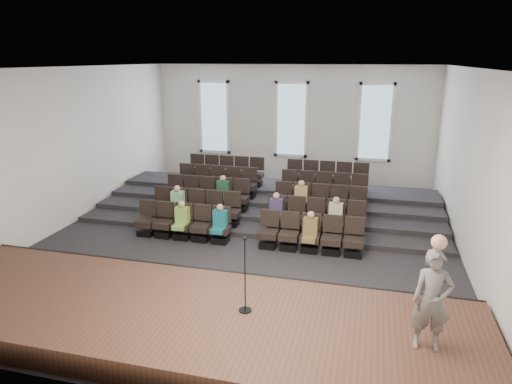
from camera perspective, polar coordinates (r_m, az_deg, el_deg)
ground at (r=13.96m, az=-0.84°, el=-5.68°), size 14.00×14.00×0.00m
ceiling at (r=12.94m, az=-0.94°, el=15.34°), size 12.00×14.00×0.02m
wall_back at (r=19.99m, az=4.45°, el=8.46°), size 12.00×0.04×5.00m
wall_front at (r=7.00m, az=-16.27°, el=-7.47°), size 12.00×0.04×5.00m
wall_left at (r=15.88m, az=-22.44°, el=5.19°), size 0.04×14.00×5.00m
wall_right at (r=13.05m, az=25.58°, el=2.60°), size 0.04×14.00×5.00m
stage at (r=9.55m, az=-9.18°, el=-15.44°), size 11.80×3.60×0.50m
stage_lip at (r=10.97m, az=-5.48°, el=-10.80°), size 11.80×0.06×0.52m
risers at (r=16.80m, az=1.98°, el=-1.11°), size 11.80×4.80×0.60m
seating_rows at (r=15.14m, az=0.67°, el=-1.16°), size 6.80×4.70×1.67m
windows at (r=19.89m, az=4.43°, el=9.00°), size 8.44×0.10×3.24m
audience at (r=13.97m, az=-0.51°, el=-2.12°), size 5.45×2.64×1.10m
speaker at (r=8.30m, az=21.14°, el=-12.55°), size 0.67×0.45×1.78m
mic_stand at (r=9.00m, az=-1.37°, el=-12.08°), size 0.26×0.26×1.55m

